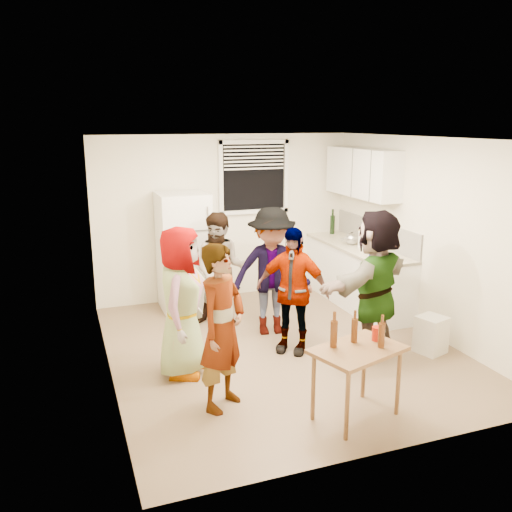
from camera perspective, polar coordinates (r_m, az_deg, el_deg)
name	(u,v)px	position (r m, az deg, el deg)	size (l,w,h in m)	color
room	(281,349)	(6.67, 2.63, -9.74)	(4.00, 4.50, 2.50)	white
window	(254,177)	(8.37, -0.21, 8.30)	(1.12, 0.10, 1.06)	white
refrigerator	(184,252)	(7.90, -7.61, 0.46)	(0.70, 0.70, 1.70)	white
counter_lower	(357,277)	(8.22, 10.56, -2.14)	(0.60, 2.20, 0.86)	white
countertop	(358,247)	(8.11, 10.70, 0.91)	(0.64, 2.22, 0.04)	beige
backsplash	(376,233)	(8.22, 12.48, 2.42)	(0.03, 2.20, 0.36)	beige
upper_cabinets	(362,173)	(8.18, 11.12, 8.60)	(0.34, 1.60, 0.70)	white
kettle	(351,245)	(8.18, 10.01, 1.19)	(0.25, 0.21, 0.21)	silver
paper_towel	(362,248)	(7.99, 11.06, 0.84)	(0.11, 0.11, 0.25)	white
wine_bottle	(332,234)	(8.91, 8.01, 2.33)	(0.08, 0.08, 0.30)	black
beer_bottle_counter	(374,256)	(7.57, 12.32, 0.04)	(0.05, 0.05, 0.21)	#47230C
blue_cup	(372,260)	(7.31, 12.10, -0.43)	(0.08, 0.08, 0.11)	#0921B2
picture_frame	(363,236)	(8.40, 11.20, 2.07)	(0.02, 0.20, 0.17)	tan
trash_bin	(431,332)	(6.81, 17.96, -7.67)	(0.30, 0.30, 0.44)	silver
serving_table	(355,416)	(5.37, 10.34, -16.28)	(0.82, 0.54, 0.69)	brown
beer_bottle_table	(333,347)	(5.05, 8.14, -9.45)	(0.07, 0.07, 0.25)	#47230C
red_cup	(377,340)	(5.26, 12.60, -8.65)	(0.10, 0.10, 0.13)	#9F1A08
guest_grey	(184,373)	(6.14, -7.61, -12.07)	(0.80, 1.64, 0.52)	#969696
guest_stripe	(223,405)	(5.48, -3.46, -15.39)	(0.59, 1.61, 0.39)	#141933
guest_back_left	(222,324)	(7.45, -3.62, -7.14)	(0.74, 1.53, 0.58)	brown
guest_back_right	(271,332)	(7.17, 1.59, -8.00)	(1.06, 1.65, 0.61)	#3A3B3F
guest_black	(291,350)	(6.65, 3.71, -9.85)	(0.89, 1.51, 0.37)	black
guest_orange	(371,355)	(6.66, 12.06, -10.11)	(1.61, 1.74, 0.51)	#EF7852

